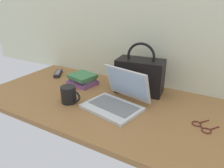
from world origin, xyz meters
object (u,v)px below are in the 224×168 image
at_px(laptop, 117,99).
at_px(remote_control_near, 58,73).
at_px(coffee_mug, 69,94).
at_px(eyeglasses, 202,127).
at_px(book_stack, 83,79).
at_px(handbag, 140,75).

relative_size(laptop, remote_control_near, 2.23).
xyz_separation_m(coffee_mug, eyeglasses, (0.73, 0.12, -0.05)).
xyz_separation_m(laptop, eyeglasses, (0.46, 0.01, -0.04)).
distance_m(laptop, remote_control_near, 0.71).
relative_size(coffee_mug, eyeglasses, 0.96).
distance_m(coffee_mug, book_stack, 0.28).
bearing_deg(book_stack, handbag, 12.28).
xyz_separation_m(remote_control_near, eyeglasses, (1.13, -0.21, -0.01)).
distance_m(remote_control_near, handbag, 0.71).
bearing_deg(remote_control_near, book_stack, -11.76).
distance_m(remote_control_near, book_stack, 0.30).
bearing_deg(book_stack, laptop, -23.73).
xyz_separation_m(laptop, handbag, (0.03, 0.25, 0.07)).
relative_size(laptop, book_stack, 1.72).
relative_size(eyeglasses, handbag, 0.42).
relative_size(laptop, eyeglasses, 2.58).
height_order(laptop, book_stack, laptop).
height_order(eyeglasses, book_stack, book_stack).
bearing_deg(coffee_mug, handbag, 49.46).
relative_size(coffee_mug, remote_control_near, 0.83).
distance_m(remote_control_near, eyeglasses, 1.15).
bearing_deg(handbag, remote_control_near, -177.82).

